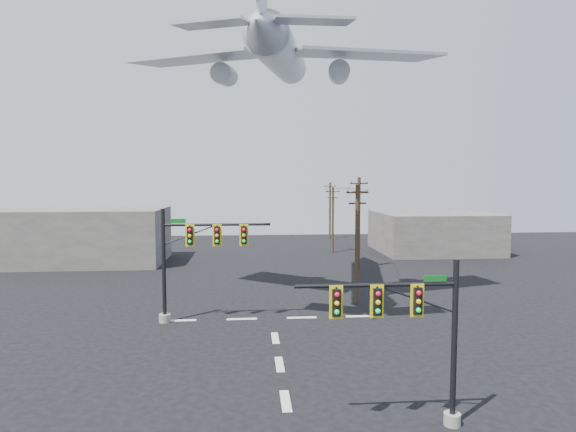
{
  "coord_description": "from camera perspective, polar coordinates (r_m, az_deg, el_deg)",
  "views": [
    {
      "loc": [
        -1.47,
        -19.41,
        9.29
      ],
      "look_at": [
        0.51,
        5.0,
        7.39
      ],
      "focal_mm": 30.0,
      "sensor_mm": 36.0,
      "label": 1
    }
  ],
  "objects": [
    {
      "name": "building_right",
      "position": [
        64.24,
        16.83,
        -1.83
      ],
      "size": [
        14.0,
        12.0,
        5.0
      ],
      "primitive_type": "cube",
      "color": "slate",
      "rests_on": "ground"
    },
    {
      "name": "utility_pole_a",
      "position": [
        35.93,
        8.18,
        -3.05
      ],
      "size": [
        1.75,
        0.57,
        8.88
      ],
      "rotation": [
        0.0,
        0.0,
        0.26
      ],
      "color": "#412D1C",
      "rests_on": "ground"
    },
    {
      "name": "lane_markings",
      "position": [
        26.47,
        -1.2,
        -16.1
      ],
      "size": [
        14.0,
        21.2,
        0.01
      ],
      "color": "silver",
      "rests_on": "ground"
    },
    {
      "name": "signal_mast_far",
      "position": [
        31.73,
        -11.45,
        -4.92
      ],
      "size": [
        7.24,
        0.81,
        7.39
      ],
      "color": "gray",
      "rests_on": "ground"
    },
    {
      "name": "utility_pole_c",
      "position": [
        60.7,
        5.33,
        -0.3
      ],
      "size": [
        1.68,
        0.43,
        8.25
      ],
      "rotation": [
        0.0,
        0.0,
        -0.19
      ],
      "color": "#412D1C",
      "rests_on": "ground"
    },
    {
      "name": "signal_mast_near",
      "position": [
        18.84,
        14.86,
        -13.35
      ],
      "size": [
        6.31,
        0.7,
        6.33
      ],
      "color": "gray",
      "rests_on": "ground"
    },
    {
      "name": "power_lines",
      "position": [
        55.15,
        6.48,
        3.25
      ],
      "size": [
        6.2,
        38.92,
        0.67
      ],
      "color": "black"
    },
    {
      "name": "building_left",
      "position": [
        57.82,
        -23.31,
        -2.18
      ],
      "size": [
        18.0,
        10.0,
        6.0
      ],
      "primitive_type": "cube",
      "color": "slate",
      "rests_on": "ground"
    },
    {
      "name": "airliner",
      "position": [
        37.55,
        -0.78,
        18.43
      ],
      "size": [
        23.48,
        25.01,
        6.52
      ],
      "rotation": [
        0.0,
        -0.11,
        1.4
      ],
      "color": "silver"
    },
    {
      "name": "utility_pole_b",
      "position": [
        49.61,
        8.38,
        -0.64
      ],
      "size": [
        1.91,
        0.42,
        9.46
      ],
      "rotation": [
        0.0,
        0.0,
        0.16
      ],
      "color": "#412D1C",
      "rests_on": "ground"
    },
    {
      "name": "utility_pole_d",
      "position": [
        74.84,
        4.99,
        0.8
      ],
      "size": [
        1.77,
        0.63,
        8.74
      ],
      "rotation": [
        0.0,
        0.0,
        -0.29
      ],
      "color": "#412D1C",
      "rests_on": "ground"
    },
    {
      "name": "ground",
      "position": [
        21.57,
        -0.28,
        -21.08
      ],
      "size": [
        120.0,
        120.0,
        0.0
      ],
      "primitive_type": "plane",
      "color": "black",
      "rests_on": "ground"
    }
  ]
}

